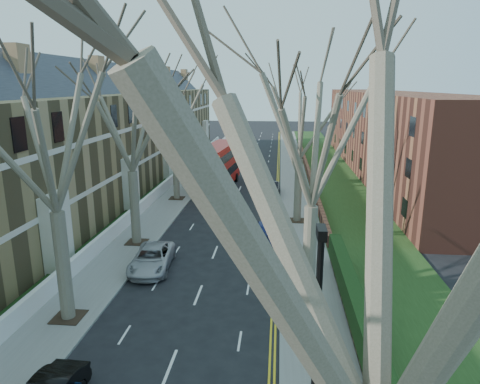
# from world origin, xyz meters

# --- Properties ---
(pavement_left) EXTENTS (3.00, 102.00, 0.12)m
(pavement_left) POSITION_xyz_m (-6.00, 39.00, 0.06)
(pavement_left) COLOR slate
(pavement_left) RESTS_ON ground
(pavement_right) EXTENTS (3.00, 102.00, 0.12)m
(pavement_right) POSITION_xyz_m (6.00, 39.00, 0.06)
(pavement_right) COLOR slate
(pavement_right) RESTS_ON ground
(terrace_left) EXTENTS (9.70, 78.00, 13.60)m
(terrace_left) POSITION_xyz_m (-13.65, 31.00, 5.53)
(terrace_left) COLOR olive
(terrace_left) RESTS_ON ground
(flats_right) EXTENTS (13.97, 54.00, 10.00)m
(flats_right) POSITION_xyz_m (17.46, 43.00, 4.98)
(flats_right) COLOR brown
(flats_right) RESTS_ON ground
(wall_hedge_right) EXTENTS (0.70, 24.00, 1.80)m
(wall_hedge_right) POSITION_xyz_m (7.70, 2.00, 1.12)
(wall_hedge_right) COLOR brown
(wall_hedge_right) RESTS_ON ground
(front_wall_left) EXTENTS (0.30, 78.00, 1.00)m
(front_wall_left) POSITION_xyz_m (-7.65, 31.00, 0.62)
(front_wall_left) COLOR white
(front_wall_left) RESTS_ON ground
(grass_verge_right) EXTENTS (6.00, 102.00, 0.06)m
(grass_verge_right) POSITION_xyz_m (10.50, 39.00, 0.15)
(grass_verge_right) COLOR #1D3714
(grass_verge_right) RESTS_ON ground
(tree_left_mid) EXTENTS (10.50, 10.50, 14.71)m
(tree_left_mid) POSITION_xyz_m (-5.70, 6.00, 9.56)
(tree_left_mid) COLOR brown
(tree_left_mid) RESTS_ON ground
(tree_left_far) EXTENTS (10.15, 10.15, 14.22)m
(tree_left_far) POSITION_xyz_m (-5.70, 16.00, 9.24)
(tree_left_far) COLOR brown
(tree_left_far) RESTS_ON ground
(tree_left_dist) EXTENTS (10.50, 10.50, 14.71)m
(tree_left_dist) POSITION_xyz_m (-5.70, 28.00, 9.56)
(tree_left_dist) COLOR brown
(tree_left_dist) RESTS_ON ground
(tree_right_near) EXTENTS (10.85, 10.85, 15.20)m
(tree_right_near) POSITION_xyz_m (5.70, -6.00, 9.86)
(tree_right_near) COLOR brown
(tree_right_near) RESTS_ON ground
(tree_right_mid) EXTENTS (10.50, 10.50, 14.71)m
(tree_right_mid) POSITION_xyz_m (5.70, 8.00, 9.56)
(tree_right_mid) COLOR brown
(tree_right_mid) RESTS_ON ground
(tree_right_far) EXTENTS (10.15, 10.15, 14.22)m
(tree_right_far) POSITION_xyz_m (5.70, 22.00, 9.24)
(tree_right_far) COLOR brown
(tree_right_far) RESTS_ON ground
(double_decker_bus) EXTENTS (3.49, 11.06, 4.55)m
(double_decker_bus) POSITION_xyz_m (-2.28, 33.12, 2.24)
(double_decker_bus) COLOR red
(double_decker_bus) RESTS_ON ground
(car_left_far) EXTENTS (2.62, 5.02, 1.35)m
(car_left_far) POSITION_xyz_m (-3.39, 12.03, 0.67)
(car_left_far) COLOR #A5A5AA
(car_left_far) RESTS_ON ground
(car_right_near) EXTENTS (2.01, 4.87, 1.41)m
(car_right_near) POSITION_xyz_m (3.33, 17.68, 0.70)
(car_right_near) COLOR navy
(car_right_near) RESTS_ON ground
(car_right_mid) EXTENTS (2.03, 4.17, 1.37)m
(car_right_mid) POSITION_xyz_m (3.70, 18.54, 0.69)
(car_right_mid) COLOR gray
(car_right_mid) RESTS_ON ground
(car_right_far) EXTENTS (1.69, 4.41, 1.44)m
(car_right_far) POSITION_xyz_m (3.39, 30.78, 0.72)
(car_right_far) COLOR black
(car_right_far) RESTS_ON ground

